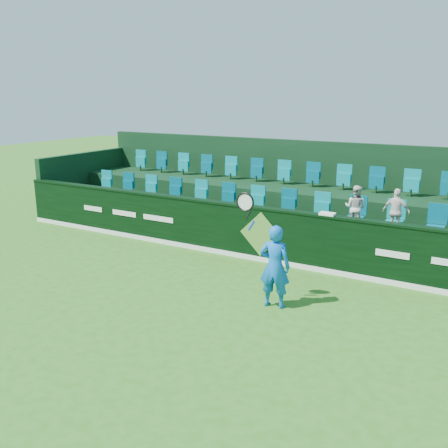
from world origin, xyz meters
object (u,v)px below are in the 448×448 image
Objects in this scene: tennis_player at (274,265)px; spectator_middle at (396,212)px; towel at (327,214)px; spectator_left at (355,207)px.

spectator_middle is (1.49, 3.48, 0.51)m from tennis_player.
spectator_middle is at bearing 41.27° from towel.
spectator_left is at bearing 74.06° from towel.
spectator_left is 3.14× the size of towel.
towel is at bearing 84.77° from tennis_player.
spectator_middle is at bearing -176.67° from spectator_left.
tennis_player is 3.82m from spectator_middle.
towel is at bearing 47.47° from spectator_middle.
tennis_player is 6.65× the size of towel.
towel is (0.22, 2.36, 0.54)m from tennis_player.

